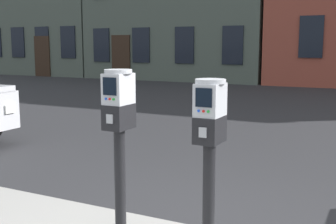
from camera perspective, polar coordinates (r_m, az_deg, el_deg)
parking_meter_near_kerb at (r=3.41m, az=-6.48°, el=-1.26°), size 0.22×0.25×1.32m
parking_meter_twin_adjacent at (r=3.08m, az=5.51°, el=-2.98°), size 0.22×0.25×1.27m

